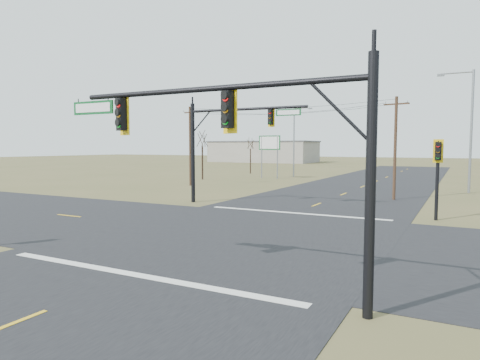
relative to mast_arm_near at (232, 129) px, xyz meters
name	(u,v)px	position (x,y,z in m)	size (l,w,h in m)	color
ground	(241,235)	(-3.61, 7.50, -4.80)	(320.00, 320.00, 0.00)	brown
road_ew	(241,234)	(-3.61, 7.50, -4.79)	(160.00, 14.00, 0.02)	black
road_ns	(241,234)	(-3.61, 7.50, -4.78)	(14.00, 160.00, 0.02)	black
stop_bar_near	(137,275)	(-3.61, 0.00, -4.77)	(12.00, 0.40, 0.01)	silver
stop_bar_far	(295,213)	(-3.61, 15.00, -4.77)	(12.00, 0.40, 0.01)	silver
mast_arm_near	(232,129)	(0.00, 0.00, 0.00)	(10.33, 0.55, 6.56)	black
mast_arm_far	(225,131)	(-9.73, 16.69, 0.63)	(9.32, 0.52, 7.55)	black
pedestal_signal_ne	(438,162)	(4.55, 16.32, -1.39)	(0.62, 0.54, 4.73)	black
utility_pole_near	(395,146)	(0.97, 25.34, -0.46)	(2.01, 0.49, 8.25)	#442A1D
utility_pole_far	(190,145)	(-20.78, 28.30, -0.29)	(1.98, 0.94, 8.62)	#442A1D
highway_sign	(269,148)	(-17.29, 41.93, -0.70)	(3.07, 0.15, 5.76)	gray
streetlight_a	(468,124)	(6.12, 33.87, 1.52)	(3.14, 0.38, 11.25)	gray
streetlight_c	(295,138)	(-15.20, 46.14, 0.71)	(2.75, 0.44, 9.80)	gray
bare_tree_a	(202,138)	(-24.39, 36.38, 0.58)	(3.68, 3.68, 6.80)	black
bare_tree_b	(250,143)	(-24.25, 50.25, 0.04)	(3.09, 3.09, 6.04)	black
warehouse_left	(263,152)	(-43.61, 97.50, -2.05)	(28.00, 14.00, 5.50)	#9B9589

